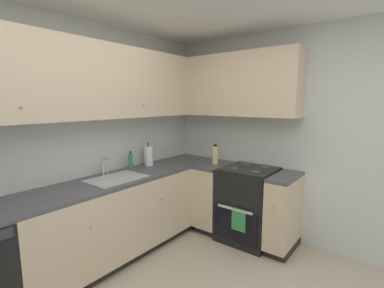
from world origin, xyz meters
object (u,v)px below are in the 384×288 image
at_px(oven_range, 249,204).
at_px(paper_towel_roll, 149,156).
at_px(oil_bottle, 215,155).
at_px(soap_bottle, 131,161).

distance_m(oven_range, paper_towel_roll, 1.38).
relative_size(oven_range, paper_towel_roll, 3.40).
bearing_deg(oil_bottle, paper_towel_roll, 133.30).
bearing_deg(soap_bottle, oven_range, -52.11).
xyz_separation_m(soap_bottle, paper_towel_roll, (0.27, -0.02, 0.03)).
distance_m(soap_bottle, oil_bottle, 1.08).
relative_size(soap_bottle, paper_towel_roll, 0.72).
relative_size(oven_range, oil_bottle, 4.02).
bearing_deg(paper_towel_roll, oil_bottle, -46.70).
xyz_separation_m(oven_range, paper_towel_roll, (-0.61, 1.11, 0.56)).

